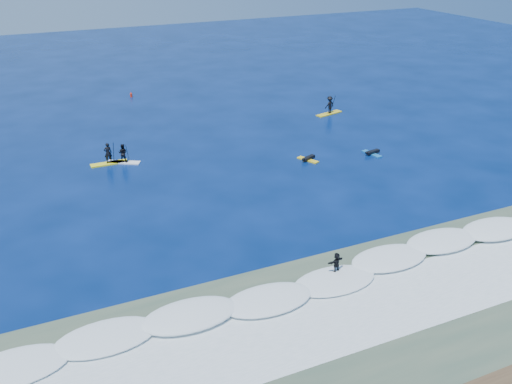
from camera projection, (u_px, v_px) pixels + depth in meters
name	position (u px, v px, depth m)	size (l,w,h in m)	color
ground	(240.00, 208.00, 38.56)	(160.00, 160.00, 0.00)	#031641
shallow_water	(357.00, 327.00, 27.03)	(90.00, 13.00, 0.01)	#3C5240
breaking_wave	(314.00, 284.00, 30.32)	(40.00, 6.00, 0.30)	white
whitewater	(345.00, 315.00, 27.85)	(34.00, 5.00, 0.02)	silver
sup_paddler_left	(108.00, 156.00, 45.41)	(2.93, 0.73, 2.05)	yellow
sup_paddler_center	(123.00, 155.00, 45.59)	(2.59, 1.91, 1.84)	white
sup_paddler_right	(329.00, 106.00, 57.56)	(3.14, 1.50, 2.14)	yellow
prone_paddler_near	(308.00, 159.00, 46.32)	(1.45, 1.94, 0.40)	yellow
prone_paddler_far	(372.00, 153.00, 47.55)	(1.53, 1.99, 0.40)	#1766AD
wave_surfer	(336.00, 264.00, 30.77)	(1.74, 0.79, 1.22)	silver
marker_buoy	(131.00, 95.00, 63.54)	(0.26, 0.26, 0.62)	red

